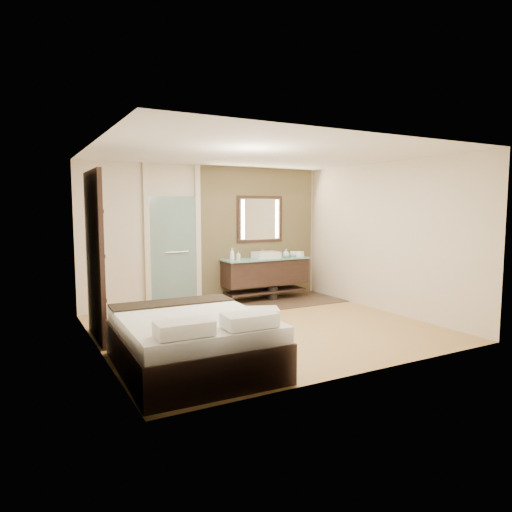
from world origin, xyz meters
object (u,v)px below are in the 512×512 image
mirror_unit (260,219)px  bed (192,341)px  waste_bin (272,293)px  vanity (266,272)px

mirror_unit → bed: 4.51m
mirror_unit → waste_bin: bearing=-68.4°
bed → waste_bin: bed is taller
mirror_unit → bed: size_ratio=0.51×
vanity → waste_bin: 0.46m
mirror_unit → bed: (-2.75, -3.31, -1.32)m
vanity → bed: (-2.75, -3.08, -0.25)m
bed → waste_bin: size_ratio=7.42×
vanity → bed: 4.13m
mirror_unit → waste_bin: (0.12, -0.31, -1.51)m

